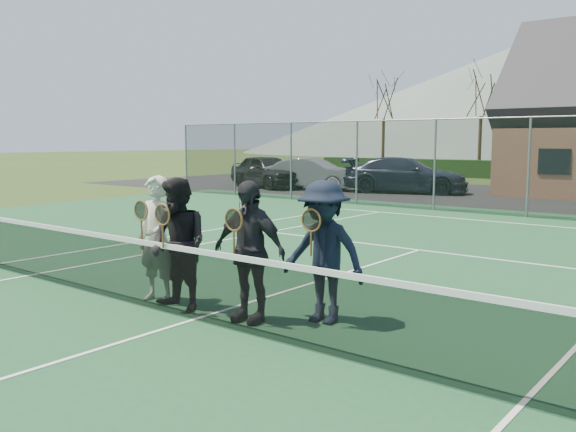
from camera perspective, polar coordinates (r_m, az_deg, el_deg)
name	(u,v)px	position (r m, az deg, el deg)	size (l,w,h in m)	color
court_surface	(193,321)	(8.01, -8.84, -9.68)	(30.00, 30.00, 0.02)	#1C4C2B
tarmac_carpark	(478,195)	(27.07, 17.35, 1.87)	(40.00, 12.00, 0.01)	black
hill_west	(530,98)	(104.99, 21.69, 10.23)	(110.00, 110.00, 18.00)	slate
car_a	(267,171)	(30.06, -1.94, 4.21)	(1.92, 4.77, 1.63)	black
car_b	(313,174)	(28.75, 2.33, 3.95)	(1.58, 4.53, 1.49)	gray
car_c	(405,175)	(27.50, 10.92, 3.77)	(2.21, 5.43, 1.58)	#191E32
court_markings	(193,320)	(8.01, -8.84, -9.58)	(11.03, 23.83, 0.01)	white
tennis_net	(193,281)	(7.88, -8.91, -5.99)	(11.68, 0.08, 1.10)	slate
perimeter_fence	(529,167)	(19.54, 21.59, 4.28)	(30.07, 0.07, 3.02)	slate
tree_a	(384,91)	(44.04, 8.98, 11.52)	(3.20, 3.20, 7.77)	#3B2915
tree_b	(482,85)	(41.05, 17.70, 11.61)	(3.20, 3.20, 7.77)	#3B2615
player_a	(157,239)	(8.86, -12.14, -2.09)	(0.71, 0.54, 1.80)	beige
player_b	(179,244)	(8.33, -10.19, -2.62)	(0.90, 0.72, 1.80)	black
player_c	(249,251)	(7.72, -3.69, -3.30)	(1.10, 0.56, 1.80)	#232227
player_d	(324,252)	(7.66, 3.36, -3.38)	(1.19, 0.72, 1.80)	black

